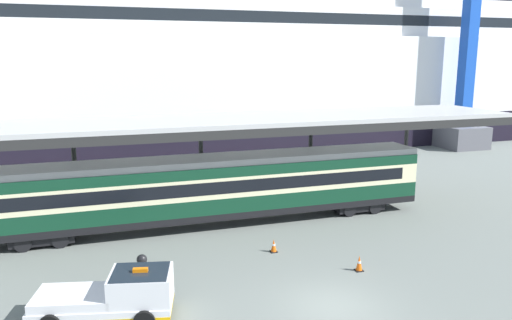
% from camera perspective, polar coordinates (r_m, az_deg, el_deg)
% --- Properties ---
extents(ground_plane, '(400.00, 400.00, 0.00)m').
position_cam_1_polar(ground_plane, '(21.20, 8.70, -16.10)').
color(ground_plane, slate).
extents(cruise_ship, '(141.24, 24.39, 32.36)m').
position_cam_1_polar(cruise_ship, '(59.11, -13.37, 12.68)').
color(cruise_ship, black).
rests_on(cruise_ship, ground).
extents(platform_canopy, '(38.25, 6.20, 6.28)m').
position_cam_1_polar(platform_canopy, '(29.29, -5.24, 4.15)').
color(platform_canopy, '#B5B5B5').
rests_on(platform_canopy, ground).
extents(train_carriage, '(26.00, 2.81, 4.11)m').
position_cam_1_polar(train_carriage, '(29.59, -4.92, -3.08)').
color(train_carriage, black).
rests_on(train_carriage, ground).
extents(service_truck, '(5.52, 3.16, 2.02)m').
position_cam_1_polar(service_truck, '(20.37, -15.54, -14.50)').
color(service_truck, white).
rests_on(service_truck, ground).
extents(traffic_cone_near, '(0.36, 0.36, 0.74)m').
position_cam_1_polar(traffic_cone_near, '(24.39, 11.63, -11.41)').
color(traffic_cone_near, black).
rests_on(traffic_cone_near, ground).
extents(traffic_cone_mid, '(0.36, 0.36, 0.67)m').
position_cam_1_polar(traffic_cone_mid, '(26.07, 2.02, -9.70)').
color(traffic_cone_mid, black).
rests_on(traffic_cone_mid, ground).
extents(quay_bollard, '(0.48, 0.48, 0.96)m').
position_cam_1_polar(quay_bollard, '(24.07, -12.80, -11.40)').
color(quay_bollard, black).
rests_on(quay_bollard, ground).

